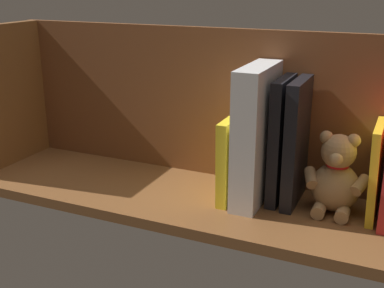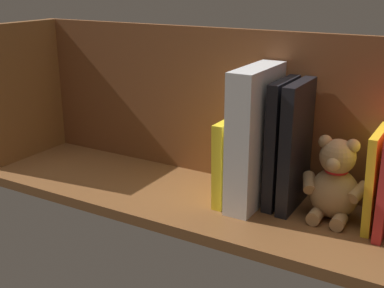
{
  "view_description": "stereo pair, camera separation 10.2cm",
  "coord_description": "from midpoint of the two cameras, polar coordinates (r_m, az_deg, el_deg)",
  "views": [
    {
      "loc": [
        -39.76,
        88.84,
        43.55
      ],
      "look_at": [
        0.0,
        0.0,
        11.05
      ],
      "focal_mm": 46.63,
      "sensor_mm": 36.0,
      "label": 1
    },
    {
      "loc": [
        -48.89,
        84.17,
        43.55
      ],
      "look_at": [
        0.0,
        0.0,
        11.05
      ],
      "focal_mm": 46.63,
      "sensor_mm": 36.0,
      "label": 2
    }
  ],
  "objects": [
    {
      "name": "ground_plane",
      "position": [
        1.07,
        -2.76,
        -6.23
      ],
      "size": [
        101.66,
        29.54,
        2.2
      ],
      "primitive_type": "cube",
      "color": "brown"
    },
    {
      "name": "shelf_back_panel",
      "position": [
        1.12,
        -0.0,
        4.59
      ],
      "size": [
        101.66,
        1.5,
        33.52
      ],
      "primitive_type": "cube",
      "color": "brown",
      "rests_on": "ground_plane"
    },
    {
      "name": "shelf_side_divider",
      "position": [
        1.3,
        -22.58,
        5.14
      ],
      "size": [
        2.4,
        23.54,
        33.52
      ],
      "primitive_type": "cube",
      "color": "brown",
      "rests_on": "ground_plane"
    },
    {
      "name": "book_3",
      "position": [
        0.98,
        17.53,
        -3.03
      ],
      "size": [
        1.99,
        12.84,
        18.11
      ],
      "primitive_type": "cube",
      "rotation": [
        0.0,
        0.03,
        0.0
      ],
      "color": "yellow",
      "rests_on": "ground_plane"
    },
    {
      "name": "teddy_bear",
      "position": [
        0.99,
        13.34,
        -3.78
      ],
      "size": [
        13.01,
        10.19,
        16.03
      ],
      "rotation": [
        0.0,
        0.0,
        0.01
      ],
      "color": "tan",
      "rests_on": "ground_plane"
    },
    {
      "name": "book_4",
      "position": [
        0.99,
        9.02,
        0.09
      ],
      "size": [
        2.4,
        13.17,
        25.27
      ],
      "primitive_type": "cube",
      "color": "black",
      "rests_on": "ground_plane"
    },
    {
      "name": "book_5",
      "position": [
        1.0,
        7.31,
        0.37
      ],
      "size": [
        2.22,
        12.57,
        25.29
      ],
      "primitive_type": "cube",
      "color": "black",
      "rests_on": "ground_plane"
    },
    {
      "name": "dictionary_thick_white",
      "position": [
        0.99,
        4.41,
        0.98
      ],
      "size": [
        5.08,
        17.29,
        27.75
      ],
      "primitive_type": "cube",
      "color": "silver",
      "rests_on": "ground_plane"
    },
    {
      "name": "book_6",
      "position": [
        1.03,
        2.08,
        -1.41
      ],
      "size": [
        2.35,
        16.35,
        17.29
      ],
      "primitive_type": "cube",
      "rotation": [
        0.0,
        0.01,
        0.0
      ],
      "color": "yellow",
      "rests_on": "ground_plane"
    }
  ]
}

